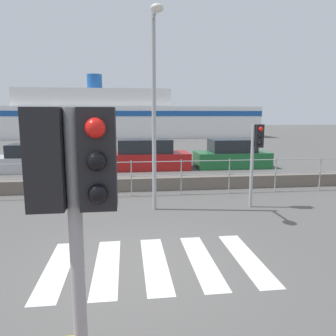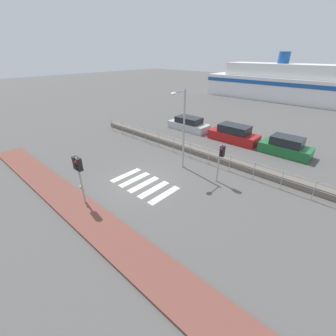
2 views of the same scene
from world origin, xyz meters
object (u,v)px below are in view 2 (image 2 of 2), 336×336
(traffic_light_near, at_px, (78,169))
(streetlamp, at_px, (182,121))
(parked_car_red, at_px, (234,134))
(parked_car_silver, at_px, (189,124))
(parked_car_green, at_px, (286,147))
(traffic_light_far, at_px, (221,156))
(ferry_boat, at_px, (297,86))

(traffic_light_near, xyz_separation_m, streetlamp, (1.15, 6.89, 1.26))
(parked_car_red, bearing_deg, traffic_light_near, -95.11)
(parked_car_silver, height_order, parked_car_red, parked_car_red)
(streetlamp, relative_size, parked_car_green, 1.42)
(traffic_light_near, bearing_deg, streetlamp, 80.50)
(traffic_light_far, relative_size, parked_car_red, 0.55)
(traffic_light_near, xyz_separation_m, traffic_light_far, (4.19, 7.05, -0.37))
(traffic_light_near, height_order, ferry_boat, ferry_boat)
(traffic_light_near, bearing_deg, ferry_boat, 90.40)
(ferry_boat, bearing_deg, traffic_light_near, -89.60)
(traffic_light_near, distance_m, ferry_boat, 39.41)
(parked_car_green, bearing_deg, ferry_boat, 104.03)
(traffic_light_far, bearing_deg, traffic_light_near, -120.73)
(traffic_light_near, height_order, parked_car_silver, traffic_light_near)
(streetlamp, bearing_deg, parked_car_red, 88.88)
(traffic_light_far, bearing_deg, parked_car_green, 76.95)
(streetlamp, bearing_deg, traffic_light_far, 3.02)
(parked_car_red, bearing_deg, traffic_light_far, -69.01)
(parked_car_silver, xyz_separation_m, parked_car_green, (9.92, 0.00, 0.06))
(traffic_light_far, distance_m, parked_car_green, 7.81)
(traffic_light_far, relative_size, parked_car_green, 0.64)
(traffic_light_far, xyz_separation_m, streetlamp, (-3.04, -0.16, 1.63))
(ferry_boat, bearing_deg, parked_car_green, -75.97)
(streetlamp, height_order, parked_car_red, streetlamp)
(traffic_light_near, distance_m, parked_car_green, 15.81)
(streetlamp, distance_m, parked_car_silver, 9.69)
(traffic_light_near, bearing_deg, parked_car_green, 67.84)
(traffic_light_near, height_order, parked_car_red, traffic_light_near)
(ferry_boat, bearing_deg, parked_car_silver, -98.51)
(streetlamp, relative_size, parked_car_red, 1.21)
(streetlamp, height_order, parked_car_silver, streetlamp)
(streetlamp, xyz_separation_m, parked_car_red, (0.15, 7.68, -2.82))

